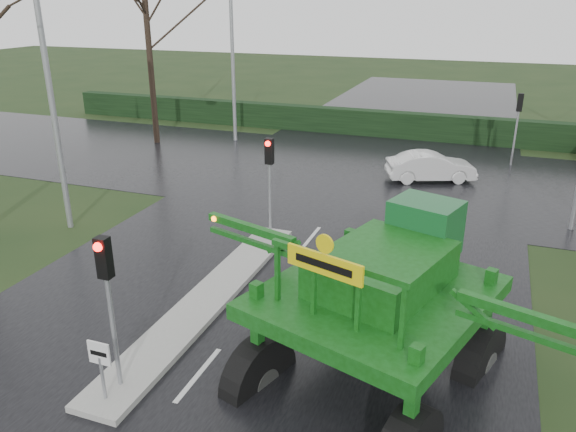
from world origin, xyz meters
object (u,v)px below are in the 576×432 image
(white_sedan, at_px, (429,181))
(traffic_signal_near, at_px, (107,281))
(traffic_signal_mid, at_px, (269,166))
(traffic_signal_far, at_px, (518,113))
(street_light_left_near, at_px, (52,56))
(keep_left_sign, at_px, (100,361))
(crop_sprayer, at_px, (264,280))
(street_light_left_far, at_px, (237,32))

(white_sedan, bearing_deg, traffic_signal_near, 143.78)
(traffic_signal_mid, distance_m, traffic_signal_far, 14.75)
(traffic_signal_near, bearing_deg, traffic_signal_far, 69.64)
(street_light_left_near, height_order, white_sedan, street_light_left_near)
(traffic_signal_near, distance_m, traffic_signal_mid, 8.50)
(keep_left_sign, xyz_separation_m, crop_sprayer, (2.67, 2.04, 1.29))
(street_light_left_far, distance_m, crop_sprayer, 21.99)
(traffic_signal_mid, distance_m, crop_sprayer, 7.45)
(traffic_signal_far, relative_size, white_sedan, 0.90)
(keep_left_sign, bearing_deg, street_light_left_near, 132.59)
(traffic_signal_far, relative_size, street_light_left_far, 0.35)
(street_light_left_near, relative_size, crop_sprayer, 1.18)
(traffic_signal_near, relative_size, crop_sprayer, 0.41)
(traffic_signal_far, xyz_separation_m, white_sedan, (-3.47, -3.94, -2.59))
(crop_sprayer, bearing_deg, traffic_signal_far, 93.17)
(street_light_left_near, distance_m, street_light_left_far, 14.00)
(keep_left_sign, distance_m, traffic_signal_mid, 9.12)
(traffic_signal_near, distance_m, white_sedan, 17.81)
(traffic_signal_mid, bearing_deg, keep_left_sign, -90.00)
(crop_sprayer, bearing_deg, street_light_left_far, 134.11)
(traffic_signal_far, bearing_deg, street_light_left_near, 43.63)
(traffic_signal_far, bearing_deg, keep_left_sign, 70.07)
(traffic_signal_near, bearing_deg, traffic_signal_mid, 90.00)
(street_light_left_near, xyz_separation_m, street_light_left_far, (0.00, 14.00, 0.00))
(traffic_signal_near, height_order, street_light_left_far, street_light_left_far)
(traffic_signal_mid, xyz_separation_m, white_sedan, (4.33, 8.57, -2.59))
(traffic_signal_near, relative_size, traffic_signal_far, 1.00)
(crop_sprayer, distance_m, white_sedan, 15.79)
(keep_left_sign, relative_size, traffic_signal_far, 0.38)
(keep_left_sign, height_order, crop_sprayer, crop_sprayer)
(keep_left_sign, distance_m, street_light_left_near, 11.32)
(traffic_signal_near, height_order, white_sedan, traffic_signal_near)
(street_light_left_far, bearing_deg, traffic_signal_mid, -61.14)
(traffic_signal_near, bearing_deg, keep_left_sign, -90.00)
(traffic_signal_near, height_order, street_light_left_near, street_light_left_near)
(street_light_left_near, bearing_deg, street_light_left_far, 90.00)
(traffic_signal_far, distance_m, street_light_left_far, 15.08)
(street_light_left_near, relative_size, white_sedan, 2.56)
(traffic_signal_far, height_order, crop_sprayer, crop_sprayer)
(street_light_left_near, height_order, street_light_left_far, same)
(traffic_signal_near, height_order, traffic_signal_far, same)
(traffic_signal_far, relative_size, crop_sprayer, 0.41)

